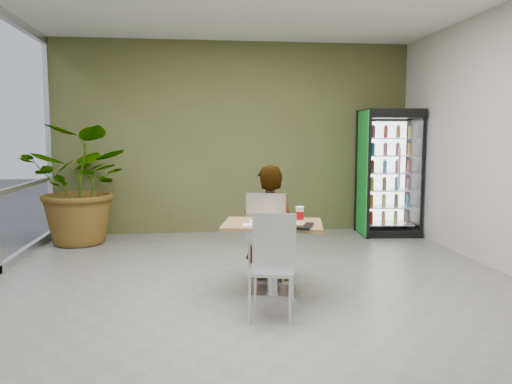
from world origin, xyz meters
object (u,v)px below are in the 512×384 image
Objects in this scene: cafeteria_tray at (289,226)px; beverage_fridge at (389,173)px; dining_table at (273,243)px; soda_cup at (300,215)px; chair_far at (267,229)px; seated_woman at (270,235)px; potted_plant at (83,185)px; chair_near at (273,256)px.

cafeteria_tray is 3.90m from beverage_fridge.
soda_cup is at bearing 1.24° from dining_table.
dining_table is at bearing 105.77° from chair_far.
seated_woman is at bearing -129.11° from beverage_fridge.
seated_woman is at bearing -104.90° from chair_far.
potted_plant is (-2.49, 2.25, 0.31)m from chair_far.
chair_far is 0.62m from soda_cup.
chair_near is 4.12m from potted_plant.
seated_woman reaches higher than soda_cup.
soda_cup is 3.59m from beverage_fridge.
chair_far is at bearing 99.08° from chair_near.
dining_table is 0.52m from chair_far.
soda_cup is at bearing 59.15° from cafeteria_tray.
seated_woman reaches higher than chair_far.
beverage_fridge is 4.87m from potted_plant.
cafeteria_tray is at bearing -119.77° from beverage_fridge.
seated_woman is at bearing -41.12° from potted_plant.
cafeteria_tray is (0.11, -0.77, 0.17)m from chair_far.
beverage_fridge is at bearing 50.46° from dining_table.
soda_cup is 0.08× the size of beverage_fridge.
potted_plant is at bearing 131.76° from dining_table.
chair_near is 5.79× the size of soda_cup.
potted_plant reaches higher than cafeteria_tray.
soda_cup is (0.26, -0.51, 0.24)m from chair_far.
soda_cup is at bearing 72.32° from chair_near.
dining_table is 0.54× the size of beverage_fridge.
potted_plant is (-2.52, 2.20, 0.39)m from seated_woman.
chair_far is at bearing 97.84° from cafeteria_tray.
chair_near is at bearing 101.13° from seated_woman.
potted_plant is at bearing -172.44° from beverage_fridge.
soda_cup is (0.28, 0.01, 0.29)m from dining_table.
beverage_fridge is 1.15× the size of potted_plant.
chair_far is 0.10m from seated_woman.
beverage_fridge reaches higher than seated_woman.
chair_near is 0.57× the size of seated_woman.
soda_cup is at bearing -120.18° from beverage_fridge.
dining_table is 0.57m from seated_woman.
seated_woman is at bearing 112.38° from soda_cup.
dining_table is 3.80m from beverage_fridge.
soda_cup is at bearing 135.40° from chair_far.
soda_cup reaches higher than dining_table.
chair_far is 0.62× the size of seated_woman.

